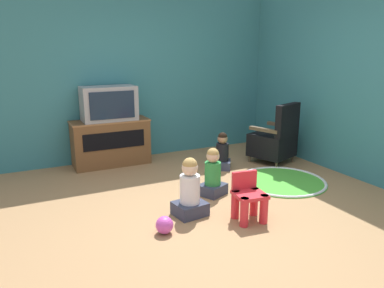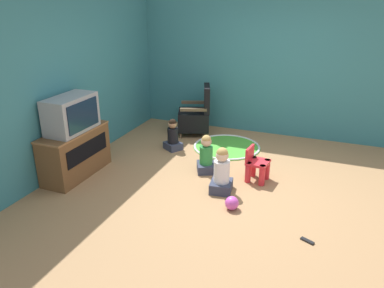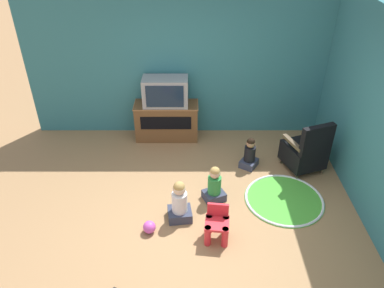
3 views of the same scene
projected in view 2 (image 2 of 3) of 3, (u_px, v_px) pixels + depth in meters
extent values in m
plane|color=#9E754C|center=(235.00, 183.00, 5.25)|extent=(30.00, 30.00, 0.00)
cube|color=teal|center=(61.00, 81.00, 5.34)|extent=(5.35, 0.12, 2.65)
cube|color=teal|center=(283.00, 63.00, 6.67)|extent=(0.12, 5.60, 2.65)
cube|color=brown|center=(75.00, 153.00, 5.40)|extent=(1.11, 0.43, 0.68)
cube|color=#90603A|center=(73.00, 131.00, 5.28)|extent=(1.14, 0.44, 0.02)
cube|color=black|center=(88.00, 150.00, 5.30)|extent=(0.89, 0.01, 0.25)
cube|color=#939399|center=(71.00, 114.00, 5.18)|extent=(0.78, 0.39, 0.50)
cube|color=#142338|center=(83.00, 115.00, 5.11)|extent=(0.64, 0.02, 0.39)
cylinder|color=brown|center=(182.00, 127.00, 7.36)|extent=(0.04, 0.04, 0.10)
cylinder|color=brown|center=(180.00, 135.00, 6.91)|extent=(0.04, 0.04, 0.10)
cylinder|color=brown|center=(206.00, 127.00, 7.35)|extent=(0.04, 0.04, 0.10)
cylinder|color=brown|center=(206.00, 135.00, 6.90)|extent=(0.04, 0.04, 0.10)
cube|color=black|center=(194.00, 120.00, 7.05)|extent=(0.73, 0.73, 0.35)
cube|color=black|center=(207.00, 99.00, 6.89)|extent=(0.54, 0.28, 0.48)
cube|color=brown|center=(194.00, 102.00, 7.17)|extent=(0.23, 0.47, 0.05)
cube|color=brown|center=(193.00, 110.00, 6.72)|extent=(0.23, 0.47, 0.05)
cylinder|color=red|center=(262.00, 175.00, 5.16)|extent=(0.09, 0.09, 0.30)
cylinder|color=red|center=(267.00, 169.00, 5.34)|extent=(0.09, 0.09, 0.30)
cylinder|color=red|center=(248.00, 172.00, 5.25)|extent=(0.09, 0.09, 0.30)
cylinder|color=red|center=(253.00, 166.00, 5.43)|extent=(0.09, 0.09, 0.30)
cube|color=red|center=(258.00, 162.00, 5.24)|extent=(0.34, 0.32, 0.04)
cube|color=red|center=(250.00, 153.00, 5.26)|extent=(0.28, 0.07, 0.19)
cylinder|color=green|center=(227.00, 147.00, 6.50)|extent=(1.16, 1.16, 0.01)
torus|color=silver|center=(227.00, 147.00, 6.50)|extent=(1.15, 1.15, 0.04)
cube|color=#33384C|center=(206.00, 167.00, 5.59)|extent=(0.38, 0.36, 0.13)
cylinder|color=#2D8C3F|center=(206.00, 155.00, 5.52)|extent=(0.19, 0.19, 0.28)
sphere|color=#D8AD8C|center=(206.00, 142.00, 5.44)|extent=(0.16, 0.16, 0.16)
sphere|color=tan|center=(206.00, 140.00, 5.43)|extent=(0.14, 0.14, 0.14)
cube|color=#33384C|center=(221.00, 186.00, 5.03)|extent=(0.36, 0.32, 0.14)
cylinder|color=silver|center=(222.00, 171.00, 4.95)|extent=(0.21, 0.21, 0.30)
sphere|color=beige|center=(222.00, 155.00, 4.86)|extent=(0.17, 0.17, 0.17)
sphere|color=tan|center=(222.00, 153.00, 4.85)|extent=(0.16, 0.16, 0.16)
cube|color=#33384C|center=(173.00, 146.00, 6.40)|extent=(0.35, 0.36, 0.12)
cylinder|color=black|center=(173.00, 135.00, 6.33)|extent=(0.18, 0.18, 0.26)
sphere|color=#9E7051|center=(173.00, 124.00, 6.26)|extent=(0.15, 0.15, 0.15)
sphere|color=black|center=(173.00, 123.00, 6.25)|extent=(0.13, 0.13, 0.13)
sphere|color=#CC4CB2|center=(232.00, 203.00, 4.60)|extent=(0.17, 0.17, 0.17)
cube|color=black|center=(307.00, 241.00, 4.01)|extent=(0.10, 0.15, 0.02)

